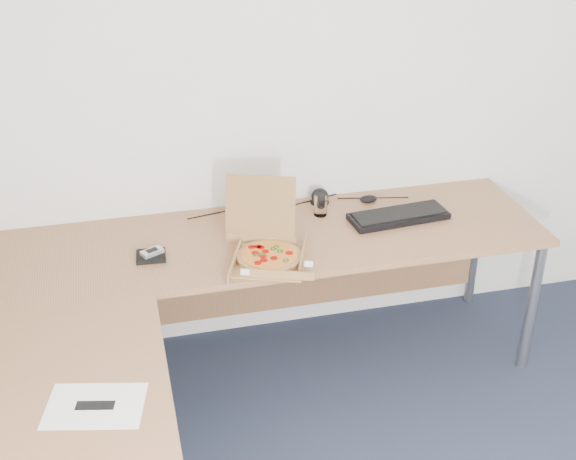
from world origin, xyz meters
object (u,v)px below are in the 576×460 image
object	(u,v)px
wallet	(151,256)
keyboard	(398,216)
pizza_box	(268,252)
drinking_glass	(321,204)
desk	(215,303)

from	to	relation	value
wallet	keyboard	bearing A→B (deg)	8.91
pizza_box	wallet	xyz separation A→B (m)	(-0.49, 0.13, -0.03)
pizza_box	keyboard	world-z (taller)	pizza_box
keyboard	wallet	xyz separation A→B (m)	(-1.16, -0.09, -0.00)
pizza_box	drinking_glass	bearing A→B (deg)	67.04
desk	pizza_box	xyz separation A→B (m)	(0.27, 0.23, 0.07)
drinking_glass	keyboard	xyz separation A→B (m)	(0.35, -0.13, -0.04)
keyboard	wallet	world-z (taller)	keyboard
keyboard	wallet	size ratio (longest dim) A/B	3.74
pizza_box	wallet	distance (m)	0.51
wallet	pizza_box	bearing A→B (deg)	-10.22
desk	wallet	distance (m)	0.42
drinking_glass	pizza_box	bearing A→B (deg)	-133.58
wallet	drinking_glass	bearing A→B (deg)	19.48
desk	pizza_box	bearing A→B (deg)	40.69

